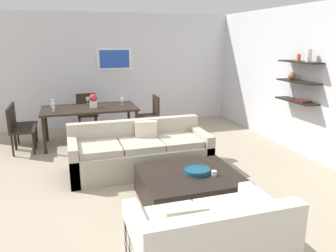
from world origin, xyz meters
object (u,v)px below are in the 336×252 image
object	(u,v)px
coffee_table	(190,187)
decorative_bowl	(197,170)
sofa_beige	(140,153)
loveseat_white	(208,243)
wine_glass_head	(88,99)
wine_glass_right_far	(122,100)
dining_chair_right_far	(151,113)
centerpiece_vase	(93,101)
candle_jar	(214,173)
dining_chair_head	(87,110)
wine_glass_left_near	(53,105)
dining_chair_left_near	(17,127)
dining_chair_left_far	(20,122)
dining_table	(90,111)
wine_glass_left_far	(53,102)

from	to	relation	value
coffee_table	decorative_bowl	bearing A→B (deg)	4.09
sofa_beige	loveseat_white	world-z (taller)	same
coffee_table	wine_glass_head	distance (m)	3.60
decorative_bowl	wine_glass_right_far	xyz separation A→B (m)	(-0.44, 3.07, 0.44)
decorative_bowl	dining_chair_right_far	distance (m)	3.18
wine_glass_head	coffee_table	bearing A→B (deg)	-72.99
decorative_bowl	centerpiece_vase	xyz separation A→B (m)	(-1.05, 2.92, 0.48)
candle_jar	decorative_bowl	bearing A→B (deg)	138.84
centerpiece_vase	wine_glass_right_far	bearing A→B (deg)	13.77
loveseat_white	dining_chair_head	world-z (taller)	dining_chair_head
decorative_bowl	wine_glass_left_near	bearing A→B (deg)	122.84
coffee_table	candle_jar	distance (m)	0.38
candle_jar	loveseat_white	bearing A→B (deg)	-117.49
wine_glass_head	dining_chair_head	bearing A→B (deg)	90.00
coffee_table	candle_jar	bearing A→B (deg)	-28.02
decorative_bowl	dining_chair_left_near	world-z (taller)	dining_chair_left_near
decorative_bowl	loveseat_white	bearing A→B (deg)	-108.32
dining_chair_left_far	dining_chair_head	bearing A→B (deg)	26.63
dining_chair_right_far	centerpiece_vase	world-z (taller)	centerpiece_vase
candle_jar	dining_chair_left_near	size ratio (longest dim) A/B	0.08
coffee_table	dining_table	distance (m)	3.17
decorative_bowl	dining_chair_left_far	distance (m)	4.02
candle_jar	dining_chair_right_far	xyz separation A→B (m)	(0.03, 3.32, 0.09)
candle_jar	wine_glass_right_far	bearing A→B (deg)	100.85
dining_chair_left_near	wine_glass_right_far	size ratio (longest dim) A/B	5.97
coffee_table	dining_chair_head	distance (m)	4.00
dining_chair_head	dining_chair_left_near	size ratio (longest dim) A/B	1.00
loveseat_white	wine_glass_left_near	bearing A→B (deg)	108.27
sofa_beige	dining_chair_left_far	xyz separation A→B (m)	(-1.99, 1.95, 0.21)
loveseat_white	wine_glass_left_near	world-z (taller)	wine_glass_left_near
coffee_table	centerpiece_vase	distance (m)	3.16
decorative_bowl	wine_glass_head	distance (m)	3.59
sofa_beige	wine_glass_left_far	xyz separation A→B (m)	(-1.33, 1.85, 0.59)
candle_jar	centerpiece_vase	bearing A→B (deg)	111.73
wine_glass_left_far	wine_glass_right_far	xyz separation A→B (m)	(1.38, 0.00, -0.03)
dining_table	dining_chair_left_far	bearing A→B (deg)	170.76
loveseat_white	dining_table	world-z (taller)	loveseat_white
wine_glass_right_far	dining_chair_head	bearing A→B (deg)	131.84
wine_glass_left_far	coffee_table	bearing A→B (deg)	-60.70
sofa_beige	wine_glass_left_near	world-z (taller)	wine_glass_left_near
coffee_table	wine_glass_head	xyz separation A→B (m)	(-1.03, 3.38, 0.66)
wine_glass_left_far	wine_glass_right_far	size ratio (longest dim) A/B	1.25
sofa_beige	dining_chair_right_far	bearing A→B (deg)	70.15
sofa_beige	wine_glass_left_near	bearing A→B (deg)	129.65
wine_glass_left_near	wine_glass_head	size ratio (longest dim) A/B	1.09
dining_table	wine_glass_head	distance (m)	0.46
coffee_table	dining_table	bearing A→B (deg)	109.29
dining_chair_head	decorative_bowl	bearing A→B (deg)	-73.55
loveseat_white	dining_chair_left_far	world-z (taller)	dining_chair_left_far
decorative_bowl	dining_table	size ratio (longest dim) A/B	0.19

